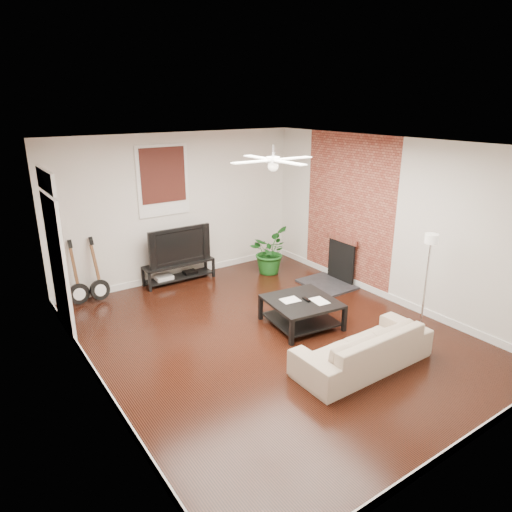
# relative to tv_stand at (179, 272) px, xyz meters

# --- Properties ---
(room) EXTENTS (5.01, 6.01, 2.81)m
(room) POSITION_rel_tv_stand_xyz_m (0.17, -2.78, 1.21)
(room) COLOR black
(room) RESTS_ON ground
(brick_accent) EXTENTS (0.02, 2.20, 2.80)m
(brick_accent) POSITION_rel_tv_stand_xyz_m (2.66, -1.78, 1.21)
(brick_accent) COLOR brown
(brick_accent) RESTS_ON floor
(fireplace) EXTENTS (0.80, 1.10, 0.92)m
(fireplace) POSITION_rel_tv_stand_xyz_m (2.37, -1.78, 0.27)
(fireplace) COLOR black
(fireplace) RESTS_ON floor
(window_back) EXTENTS (1.00, 0.06, 1.30)m
(window_back) POSITION_rel_tv_stand_xyz_m (-0.13, 0.19, 1.76)
(window_back) COLOR #35170E
(window_back) RESTS_ON wall_back
(door_left) EXTENTS (0.08, 1.00, 2.50)m
(door_left) POSITION_rel_tv_stand_xyz_m (-2.29, -0.88, 1.06)
(door_left) COLOR white
(door_left) RESTS_ON wall_left
(tv_stand) EXTENTS (1.38, 0.37, 0.39)m
(tv_stand) POSITION_rel_tv_stand_xyz_m (0.00, 0.00, 0.00)
(tv_stand) COLOR black
(tv_stand) RESTS_ON floor
(tv) EXTENTS (1.24, 0.16, 0.71)m
(tv) POSITION_rel_tv_stand_xyz_m (0.00, 0.02, 0.55)
(tv) COLOR black
(tv) RESTS_ON tv_stand
(coffee_table) EXTENTS (1.11, 1.11, 0.42)m
(coffee_table) POSITION_rel_tv_stand_xyz_m (0.77, -2.76, 0.02)
(coffee_table) COLOR black
(coffee_table) RESTS_ON floor
(sofa) EXTENTS (1.94, 0.76, 0.57)m
(sofa) POSITION_rel_tv_stand_xyz_m (0.67, -4.12, 0.09)
(sofa) COLOR #C0A590
(sofa) RESTS_ON floor
(floor_lamp) EXTENTS (0.26, 0.26, 1.59)m
(floor_lamp) POSITION_rel_tv_stand_xyz_m (2.02, -4.02, 0.60)
(floor_lamp) COLOR silver
(floor_lamp) RESTS_ON floor
(potted_plant) EXTENTS (1.08, 1.09, 0.91)m
(potted_plant) POSITION_rel_tv_stand_xyz_m (1.71, -0.58, 0.26)
(potted_plant) COLOR #19591B
(potted_plant) RESTS_ON floor
(guitar_left) EXTENTS (0.38, 0.28, 1.15)m
(guitar_left) POSITION_rel_tv_stand_xyz_m (-1.89, -0.03, 0.38)
(guitar_left) COLOR black
(guitar_left) RESTS_ON floor
(guitar_right) EXTENTS (0.40, 0.31, 1.15)m
(guitar_right) POSITION_rel_tv_stand_xyz_m (-1.54, -0.06, 0.38)
(guitar_right) COLOR black
(guitar_right) RESTS_ON floor
(ceiling_fan) EXTENTS (1.24, 1.24, 0.32)m
(ceiling_fan) POSITION_rel_tv_stand_xyz_m (0.17, -2.78, 2.41)
(ceiling_fan) COLOR white
(ceiling_fan) RESTS_ON ceiling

